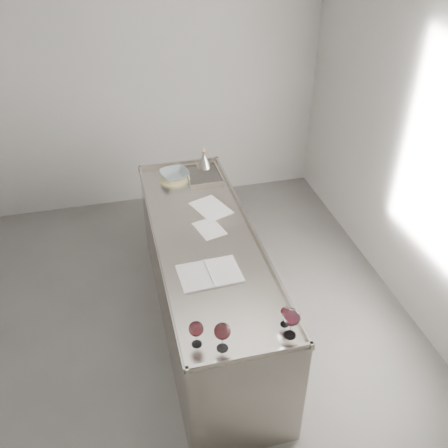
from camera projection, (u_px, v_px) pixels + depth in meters
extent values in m
cube|color=#53504E|center=(155.00, 364.00, 3.97)|extent=(4.50, 5.00, 0.02)
cube|color=#A2A09D|center=(112.00, 85.00, 5.16)|extent=(4.50, 0.02, 2.80)
cube|color=#9D958C|center=(207.00, 285.00, 4.04)|extent=(0.75, 2.40, 0.92)
cube|color=#9D958C|center=(206.00, 238.00, 3.77)|extent=(0.77, 2.42, 0.02)
cube|color=#9D958C|center=(251.00, 356.00, 2.81)|extent=(0.77, 0.02, 0.03)
cube|color=#9D958C|center=(179.00, 163.00, 4.70)|extent=(0.77, 0.02, 0.03)
cube|color=#9D958C|center=(158.00, 242.00, 3.68)|extent=(0.02, 2.42, 0.03)
cube|color=#9D958C|center=(252.00, 229.00, 3.83)|extent=(0.02, 2.42, 0.03)
cube|color=#595654|center=(203.00, 176.00, 4.53)|extent=(0.30, 0.38, 0.01)
cylinder|color=white|center=(197.00, 344.00, 2.90)|extent=(0.06, 0.06, 0.00)
cylinder|color=white|center=(197.00, 339.00, 2.88)|extent=(0.01, 0.01, 0.08)
ellipsoid|color=white|center=(196.00, 329.00, 2.83)|extent=(0.09, 0.09, 0.09)
cylinder|color=#3B080C|center=(196.00, 331.00, 2.84)|extent=(0.06, 0.06, 0.02)
cylinder|color=white|center=(222.00, 348.00, 2.88)|extent=(0.07, 0.07, 0.00)
cylinder|color=white|center=(222.00, 342.00, 2.85)|extent=(0.01, 0.01, 0.09)
ellipsoid|color=white|center=(222.00, 331.00, 2.80)|extent=(0.10, 0.10, 0.10)
cylinder|color=#350709|center=(222.00, 334.00, 2.81)|extent=(0.07, 0.07, 0.02)
cylinder|color=white|center=(290.00, 335.00, 2.96)|extent=(0.07, 0.07, 0.00)
cylinder|color=white|center=(290.00, 329.00, 2.93)|extent=(0.01, 0.01, 0.10)
ellipsoid|color=white|center=(292.00, 317.00, 2.87)|extent=(0.10, 0.10, 0.11)
cylinder|color=#3D0814|center=(291.00, 320.00, 2.89)|extent=(0.08, 0.08, 0.02)
cylinder|color=white|center=(285.00, 324.00, 3.03)|extent=(0.05, 0.05, 0.00)
cylinder|color=white|center=(285.00, 320.00, 3.01)|extent=(0.01, 0.01, 0.07)
ellipsoid|color=white|center=(286.00, 312.00, 2.97)|extent=(0.07, 0.07, 0.07)
cylinder|color=#34070C|center=(286.00, 314.00, 2.98)|extent=(0.05, 0.05, 0.02)
cube|color=silver|center=(194.00, 276.00, 3.38)|extent=(0.22, 0.30, 0.01)
cube|color=silver|center=(225.00, 271.00, 3.43)|extent=(0.22, 0.30, 0.01)
cylinder|color=white|center=(210.00, 273.00, 3.40)|extent=(0.02, 0.29, 0.01)
cube|color=silver|center=(209.00, 229.00, 3.85)|extent=(0.25, 0.30, 0.00)
cube|color=silver|center=(211.00, 208.00, 4.09)|extent=(0.34, 0.40, 0.00)
cylinder|color=beige|center=(175.00, 179.00, 4.47)|extent=(0.35, 0.35, 0.02)
imported|color=gray|center=(174.00, 175.00, 4.45)|extent=(0.29, 0.29, 0.06)
cone|color=#9C978B|center=(204.00, 161.00, 4.63)|extent=(0.14, 0.14, 0.12)
cylinder|color=#9C978B|center=(204.00, 154.00, 4.59)|extent=(0.03, 0.03, 0.03)
cylinder|color=#9A5B2A|center=(204.00, 152.00, 4.58)|extent=(0.03, 0.03, 0.01)
cone|color=#9C978B|center=(204.00, 149.00, 4.56)|extent=(0.02, 0.02, 0.04)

